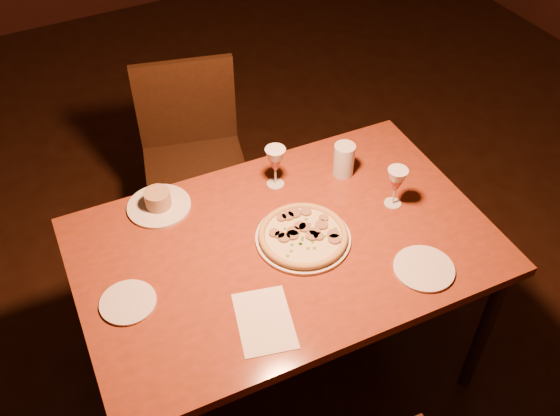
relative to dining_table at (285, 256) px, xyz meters
name	(u,v)px	position (x,y,z in m)	size (l,w,h in m)	color
floor	(313,342)	(0.16, 0.04, -0.70)	(7.00, 7.00, 0.00)	black
dining_table	(285,256)	(0.00, 0.00, 0.00)	(1.47, 0.99, 0.77)	maroon
chair_far	(193,154)	(-0.01, 0.88, -0.17)	(0.56, 0.56, 0.94)	black
pizza_plate	(303,236)	(0.06, -0.02, 0.09)	(0.33, 0.33, 0.04)	silver
ramekin_saucer	(158,202)	(-0.33, 0.37, 0.09)	(0.23, 0.23, 0.07)	silver
wine_glass_far	(275,167)	(0.11, 0.29, 0.15)	(0.08, 0.08, 0.17)	#AF5149
wine_glass_right	(395,187)	(0.45, -0.01, 0.15)	(0.07, 0.07, 0.16)	#AF5149
water_tumbler	(344,160)	(0.37, 0.22, 0.14)	(0.08, 0.08, 0.13)	silver
side_plate_left	(128,302)	(-0.56, 0.00, 0.07)	(0.18, 0.18, 0.01)	silver
side_plate_near	(424,269)	(0.35, -0.32, 0.07)	(0.20, 0.20, 0.01)	silver
menu_card	(264,321)	(-0.21, -0.26, 0.07)	(0.17, 0.25, 0.00)	silver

